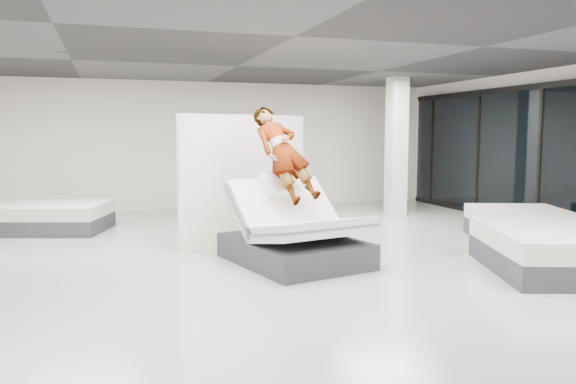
{
  "coord_description": "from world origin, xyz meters",
  "views": [
    {
      "loc": [
        -2.42,
        -7.26,
        1.91
      ],
      "look_at": [
        0.22,
        1.02,
        1.0
      ],
      "focal_mm": 35.0,
      "sensor_mm": 36.0,
      "label": 1
    }
  ],
  "objects_px": {
    "person": "(284,173)",
    "flat_bed_left_far": "(53,217)",
    "hero_bed": "(295,236)",
    "column": "(396,147)",
    "divider_panel": "(245,180)",
    "flat_bed_right_near": "(552,250)",
    "remote": "(308,189)",
    "flat_bed_right_far": "(524,227)"
  },
  "relations": [
    {
      "from": "person",
      "to": "flat_bed_left_far",
      "type": "height_order",
      "value": "person"
    },
    {
      "from": "hero_bed",
      "to": "column",
      "type": "relative_size",
      "value": 0.74
    },
    {
      "from": "divider_panel",
      "to": "flat_bed_right_near",
      "type": "height_order",
      "value": "divider_panel"
    },
    {
      "from": "flat_bed_right_near",
      "to": "column",
      "type": "bearing_deg",
      "value": 83.75
    },
    {
      "from": "person",
      "to": "flat_bed_right_near",
      "type": "distance_m",
      "value": 3.94
    },
    {
      "from": "person",
      "to": "divider_panel",
      "type": "xyz_separation_m",
      "value": [
        -0.3,
        1.3,
        -0.2
      ]
    },
    {
      "from": "hero_bed",
      "to": "person",
      "type": "relative_size",
      "value": 1.36
    },
    {
      "from": "divider_panel",
      "to": "column",
      "type": "xyz_separation_m",
      "value": [
        4.22,
        2.42,
        0.49
      ]
    },
    {
      "from": "person",
      "to": "remote",
      "type": "height_order",
      "value": "person"
    },
    {
      "from": "person",
      "to": "flat_bed_right_far",
      "type": "bearing_deg",
      "value": -13.86
    },
    {
      "from": "hero_bed",
      "to": "flat_bed_right_near",
      "type": "relative_size",
      "value": 0.91
    },
    {
      "from": "remote",
      "to": "divider_panel",
      "type": "distance_m",
      "value": 1.7
    },
    {
      "from": "remote",
      "to": "flat_bed_left_far",
      "type": "height_order",
      "value": "remote"
    },
    {
      "from": "person",
      "to": "flat_bed_right_near",
      "type": "xyz_separation_m",
      "value": [
        3.31,
        -1.9,
        -1.01
      ]
    },
    {
      "from": "person",
      "to": "remote",
      "type": "xyz_separation_m",
      "value": [
        0.29,
        -0.29,
        -0.22
      ]
    },
    {
      "from": "hero_bed",
      "to": "divider_panel",
      "type": "distance_m",
      "value": 1.81
    },
    {
      "from": "column",
      "to": "divider_panel",
      "type": "bearing_deg",
      "value": -150.18
    },
    {
      "from": "flat_bed_left_far",
      "to": "column",
      "type": "height_order",
      "value": "column"
    },
    {
      "from": "remote",
      "to": "column",
      "type": "bearing_deg",
      "value": 34.59
    },
    {
      "from": "remote",
      "to": "person",
      "type": "bearing_deg",
      "value": 122.15
    },
    {
      "from": "divider_panel",
      "to": "person",
      "type": "bearing_deg",
      "value": -95.38
    },
    {
      "from": "flat_bed_right_near",
      "to": "column",
      "type": "distance_m",
      "value": 5.79
    },
    {
      "from": "flat_bed_right_far",
      "to": "column",
      "type": "xyz_separation_m",
      "value": [
        -0.49,
        3.76,
        1.32
      ]
    },
    {
      "from": "flat_bed_right_far",
      "to": "column",
      "type": "distance_m",
      "value": 4.02
    },
    {
      "from": "divider_panel",
      "to": "column",
      "type": "relative_size",
      "value": 0.76
    },
    {
      "from": "divider_panel",
      "to": "remote",
      "type": "bearing_deg",
      "value": -87.84
    },
    {
      "from": "divider_panel",
      "to": "flat_bed_right_far",
      "type": "bearing_deg",
      "value": -34.16
    },
    {
      "from": "remote",
      "to": "divider_panel",
      "type": "xyz_separation_m",
      "value": [
        -0.59,
        1.59,
        0.01
      ]
    },
    {
      "from": "divider_panel",
      "to": "flat_bed_right_far",
      "type": "distance_m",
      "value": 4.97
    },
    {
      "from": "column",
      "to": "flat_bed_right_near",
      "type": "bearing_deg",
      "value": -96.25
    },
    {
      "from": "flat_bed_right_far",
      "to": "flat_bed_right_near",
      "type": "distance_m",
      "value": 2.16
    },
    {
      "from": "person",
      "to": "flat_bed_right_near",
      "type": "height_order",
      "value": "person"
    },
    {
      "from": "column",
      "to": "person",
      "type": "bearing_deg",
      "value": -136.52
    },
    {
      "from": "hero_bed",
      "to": "flat_bed_right_near",
      "type": "xyz_separation_m",
      "value": [
        3.23,
        -1.57,
        -0.1
      ]
    },
    {
      "from": "divider_panel",
      "to": "hero_bed",
      "type": "bearing_deg",
      "value": -95.29
    },
    {
      "from": "hero_bed",
      "to": "remote",
      "type": "relative_size",
      "value": 16.99
    },
    {
      "from": "remote",
      "to": "column",
      "type": "relative_size",
      "value": 0.04
    },
    {
      "from": "hero_bed",
      "to": "flat_bed_left_far",
      "type": "relative_size",
      "value": 1.01
    },
    {
      "from": "remote",
      "to": "flat_bed_left_far",
      "type": "distance_m",
      "value": 5.61
    },
    {
      "from": "flat_bed_right_far",
      "to": "divider_panel",
      "type": "bearing_deg",
      "value": 164.05
    },
    {
      "from": "divider_panel",
      "to": "flat_bed_right_near",
      "type": "xyz_separation_m",
      "value": [
        3.6,
        -3.2,
        -0.81
      ]
    },
    {
      "from": "flat_bed_right_far",
      "to": "flat_bed_right_near",
      "type": "xyz_separation_m",
      "value": [
        -1.11,
        -1.85,
        0.02
      ]
    }
  ]
}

